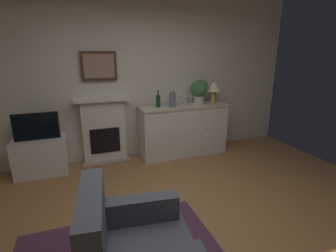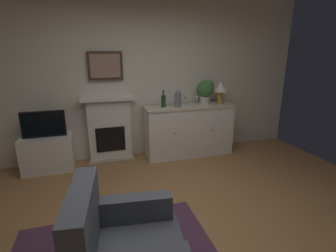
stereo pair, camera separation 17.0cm
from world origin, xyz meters
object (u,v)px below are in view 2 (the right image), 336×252
fireplace_unit (110,129)px  tv_cabinet (48,153)px  sideboard_cabinet (189,130)px  potted_plant_small (206,90)px  wine_glass_left (185,99)px  wine_glass_right (197,98)px  tv_set (44,124)px  wine_bottle (163,101)px  framed_picture (105,66)px  armchair (123,252)px  vase_decorative (178,99)px  wine_glass_center (191,99)px  table_lamp (221,88)px

fireplace_unit → tv_cabinet: (-0.97, -0.16, -0.27)m
sideboard_cabinet → potted_plant_small: size_ratio=3.67×
wine_glass_left → wine_glass_right: size_ratio=1.00×
tv_set → sideboard_cabinet: bearing=0.2°
wine_bottle → tv_set: 1.90m
framed_picture → tv_set: 1.30m
sideboard_cabinet → wine_glass_left: size_ratio=9.55×
tv_cabinet → wine_bottle: bearing=0.2°
fireplace_unit → armchair: (-0.10, -2.65, -0.17)m
sideboard_cabinet → vase_decorative: 0.64m
wine_bottle → potted_plant_small: 0.80m
tv_set → armchair: 2.64m
vase_decorative → tv_set: 2.14m
wine_bottle → tv_set: wine_bottle is taller
fireplace_unit → potted_plant_small: 1.80m
vase_decorative → potted_plant_small: (0.55, 0.10, 0.12)m
wine_bottle → tv_set: bearing=-179.1°
wine_glass_left → vase_decorative: size_ratio=0.59×
wine_glass_center → wine_glass_left: bearing=177.0°
vase_decorative → armchair: bearing=-117.2°
table_lamp → tv_cabinet: bearing=179.7°
wine_glass_right → tv_set: (-2.49, -0.02, -0.26)m
framed_picture → wine_bottle: framed_picture is taller
framed_picture → wine_glass_left: framed_picture is taller
tv_set → potted_plant_small: (2.67, 0.05, 0.40)m
potted_plant_small → vase_decorative: bearing=-170.2°
wine_glass_right → vase_decorative: 0.38m
table_lamp → sideboard_cabinet: bearing=-180.0°
table_lamp → potted_plant_small: potted_plant_small is taller
potted_plant_small → armchair: 3.19m
sideboard_cabinet → wine_glass_right: wine_glass_right is taller
fireplace_unit → wine_bottle: bearing=-9.7°
table_lamp → vase_decorative: (-0.82, -0.05, -0.14)m
fireplace_unit → wine_glass_right: fireplace_unit is taller
wine_glass_center → wine_glass_right: size_ratio=1.00×
sideboard_cabinet → wine_glass_center: bearing=-16.9°
fireplace_unit → potted_plant_small: size_ratio=2.56×
framed_picture → table_lamp: framed_picture is taller
fireplace_unit → wine_glass_right: 1.60m
vase_decorative → fireplace_unit: bearing=168.7°
fireplace_unit → framed_picture: 1.05m
table_lamp → wine_glass_center: (-0.56, -0.01, -0.16)m
wine_glass_right → tv_cabinet: wine_glass_right is taller
wine_bottle → wine_glass_right: 0.61m
sideboard_cabinet → potted_plant_small: potted_plant_small is taller
wine_glass_left → tv_cabinet: 2.39m
wine_glass_left → wine_glass_center: (0.11, -0.01, 0.00)m
framed_picture → armchair: bearing=-92.2°
framed_picture → wine_glass_right: framed_picture is taller
tv_cabinet → potted_plant_small: potted_plant_small is taller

